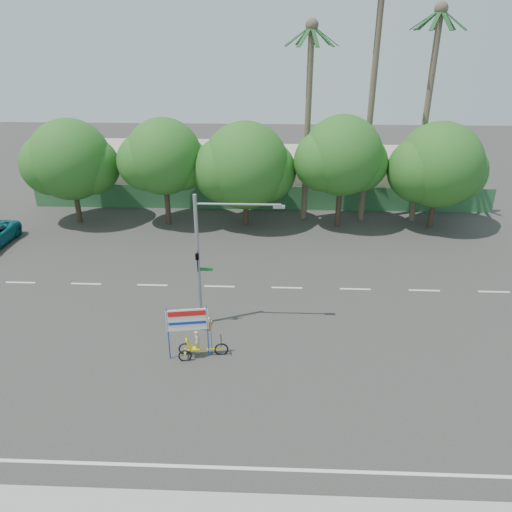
{
  "coord_description": "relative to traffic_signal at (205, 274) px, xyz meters",
  "views": [
    {
      "loc": [
        1.22,
        -17.81,
        14.19
      ],
      "look_at": [
        0.3,
        4.89,
        3.5
      ],
      "focal_mm": 35.0,
      "sensor_mm": 36.0,
      "label": 1
    }
  ],
  "objects": [
    {
      "name": "palm_short",
      "position": [
        5.7,
        15.52,
        5.94
      ],
      "size": [
        3.73,
        3.79,
        14.45
      ],
      "color": "#70604C",
      "rests_on": "ground"
    },
    {
      "name": "palm_mid",
      "position": [
        14.2,
        15.52,
        6.48
      ],
      "size": [
        3.73,
        3.79,
        15.45
      ],
      "color": "#70604C",
      "rests_on": "ground"
    },
    {
      "name": "fence",
      "position": [
        2.2,
        17.52,
        -1.92
      ],
      "size": [
        38.0,
        0.08,
        2.0
      ],
      "primitive_type": "cube",
      "color": "#336B3D",
      "rests_on": "ground"
    },
    {
      "name": "tree_right",
      "position": [
        8.15,
        14.02,
        2.32
      ],
      "size": [
        6.9,
        5.8,
        8.36
      ],
      "color": "#473828",
      "rests_on": "ground"
    },
    {
      "name": "trike_billboard",
      "position": [
        -0.19,
        -2.82,
        -1.82
      ],
      "size": [
        2.74,
        0.85,
        2.72
      ],
      "rotation": [
        0.0,
        0.0,
        0.16
      ],
      "color": "black",
      "rests_on": "ground"
    },
    {
      "name": "tree_left",
      "position": [
        -4.85,
        14.02,
        2.14
      ],
      "size": [
        6.66,
        5.6,
        8.07
      ],
      "color": "#473828",
      "rests_on": "ground"
    },
    {
      "name": "building_left",
      "position": [
        -7.8,
        22.02,
        -0.92
      ],
      "size": [
        12.0,
        8.0,
        4.0
      ],
      "primitive_type": "cube",
      "color": "#B6A690",
      "rests_on": "ground"
    },
    {
      "name": "palm_tall",
      "position": [
        10.2,
        15.52,
        7.55
      ],
      "size": [
        3.73,
        3.79,
        17.45
      ],
      "color": "#70604C",
      "rests_on": "ground"
    },
    {
      "name": "ground",
      "position": [
        2.2,
        -3.98,
        -2.92
      ],
      "size": [
        120.0,
        120.0,
        0.0
      ],
      "primitive_type": "plane",
      "color": "#33302D",
      "rests_on": "ground"
    },
    {
      "name": "tree_center",
      "position": [
        1.14,
        14.02,
        1.55
      ],
      "size": [
        7.62,
        6.4,
        7.85
      ],
      "color": "#473828",
      "rests_on": "ground"
    },
    {
      "name": "building_right",
      "position": [
        10.2,
        22.02,
        -1.12
      ],
      "size": [
        14.0,
        8.0,
        3.6
      ],
      "primitive_type": "cube",
      "color": "#B6A690",
      "rests_on": "ground"
    },
    {
      "name": "tree_far_right",
      "position": [
        15.15,
        14.02,
        1.73
      ],
      "size": [
        7.38,
        6.2,
        7.94
      ],
      "color": "#473828",
      "rests_on": "ground"
    },
    {
      "name": "traffic_signal",
      "position": [
        0.0,
        0.0,
        0.0
      ],
      "size": [
        4.72,
        1.1,
        7.0
      ],
      "color": "gray",
      "rests_on": "ground"
    },
    {
      "name": "tree_far_left",
      "position": [
        -11.85,
        14.02,
        1.84
      ],
      "size": [
        7.14,
        6.0,
        7.96
      ],
      "color": "#473828",
      "rests_on": "ground"
    }
  ]
}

